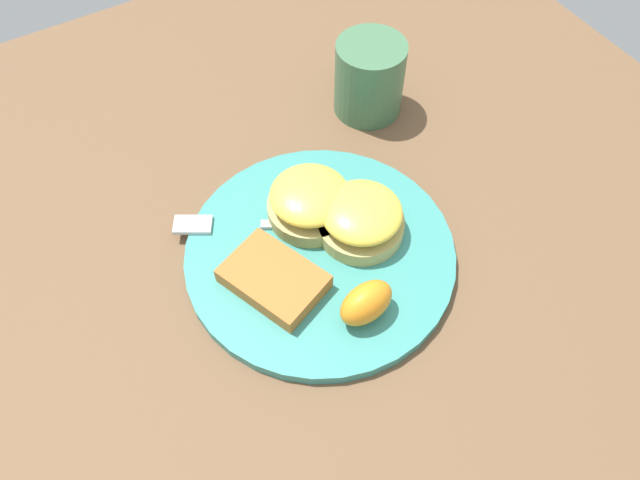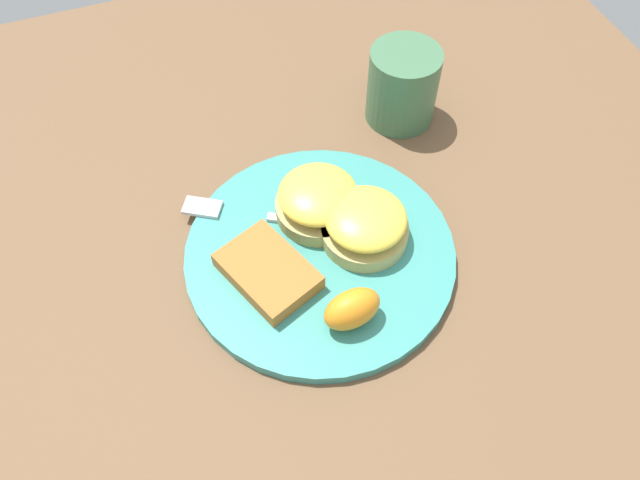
# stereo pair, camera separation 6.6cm
# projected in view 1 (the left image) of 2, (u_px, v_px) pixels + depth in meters

# --- Properties ---
(ground_plane) EXTENTS (1.10, 1.10, 0.00)m
(ground_plane) POSITION_uv_depth(u_px,v_px,m) (320.00, 257.00, 0.69)
(ground_plane) COLOR brown
(plate) EXTENTS (0.29, 0.29, 0.01)m
(plate) POSITION_uv_depth(u_px,v_px,m) (320.00, 254.00, 0.68)
(plate) COLOR teal
(plate) RESTS_ON ground_plane
(sandwich_benedict_left) EXTENTS (0.10, 0.10, 0.05)m
(sandwich_benedict_left) POSITION_uv_depth(u_px,v_px,m) (363.00, 221.00, 0.67)
(sandwich_benedict_left) COLOR tan
(sandwich_benedict_left) RESTS_ON plate
(sandwich_benedict_right) EXTENTS (0.10, 0.10, 0.05)m
(sandwich_benedict_right) POSITION_uv_depth(u_px,v_px,m) (310.00, 201.00, 0.68)
(sandwich_benedict_right) COLOR tan
(sandwich_benedict_right) RESTS_ON plate
(hashbrown_patty) EXTENTS (0.12, 0.10, 0.02)m
(hashbrown_patty) POSITION_uv_depth(u_px,v_px,m) (274.00, 279.00, 0.64)
(hashbrown_patty) COLOR #B3682D
(hashbrown_patty) RESTS_ON plate
(orange_wedge) EXTENTS (0.04, 0.06, 0.04)m
(orange_wedge) POSITION_uv_depth(u_px,v_px,m) (362.00, 305.00, 0.61)
(orange_wedge) COLOR orange
(orange_wedge) RESTS_ON plate
(fork) EXTENTS (0.12, 0.19, 0.00)m
(fork) POSITION_uv_depth(u_px,v_px,m) (253.00, 225.00, 0.69)
(fork) COLOR silver
(fork) RESTS_ON plate
(cup) EXTENTS (0.12, 0.09, 0.10)m
(cup) POSITION_uv_depth(u_px,v_px,m) (369.00, 77.00, 0.78)
(cup) COLOR #42704C
(cup) RESTS_ON ground_plane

